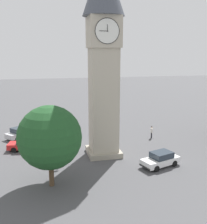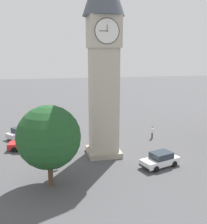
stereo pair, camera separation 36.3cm
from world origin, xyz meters
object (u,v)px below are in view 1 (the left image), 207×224
object	(u,v)px
car_white_side	(161,159)
pedestrian	(152,131)
road_sign	(63,148)
clock_tower	(104,41)
tree	(50,137)
car_blue_kerb	(21,132)
car_silver_kerb	(60,129)
car_red_corner	(26,144)

from	to	relation	value
car_white_side	pedestrian	xyz separation A→B (m)	(-2.82, -8.95, 0.25)
pedestrian	road_sign	bearing A→B (deg)	26.88
pedestrian	road_sign	world-z (taller)	road_sign
clock_tower	tree	distance (m)	12.05
tree	car_blue_kerb	bearing A→B (deg)	-76.11
car_white_side	road_sign	xyz separation A→B (m)	(9.75, -2.58, 1.14)
clock_tower	car_silver_kerb	world-z (taller)	clock_tower
car_red_corner	tree	xyz separation A→B (m)	(-2.70, 9.71, 3.69)
pedestrian	road_sign	xyz separation A→B (m)	(12.57, 6.37, 0.89)
pedestrian	tree	bearing A→B (deg)	37.22
car_silver_kerb	pedestrian	bearing A→B (deg)	159.00
car_white_side	pedestrian	bearing A→B (deg)	-107.47
car_white_side	tree	size ratio (longest dim) A/B	0.62
clock_tower	car_white_side	distance (m)	13.76
car_red_corner	car_white_side	size ratio (longest dim) A/B	0.98
road_sign	car_white_side	bearing A→B (deg)	165.19
car_blue_kerb	pedestrian	xyz separation A→B (m)	(-17.62, 4.25, 0.25)
car_blue_kerb	car_white_side	xyz separation A→B (m)	(-14.81, 13.20, 0.00)
car_silver_kerb	car_white_side	xyz separation A→B (m)	(-9.33, 13.62, 0.00)
clock_tower	pedestrian	bearing A→B (deg)	-150.93
car_red_corner	pedestrian	world-z (taller)	pedestrian
car_blue_kerb	road_sign	bearing A→B (deg)	115.45
car_white_side	road_sign	distance (m)	10.15
car_red_corner	car_white_side	xyz separation A→B (m)	(-13.83, 8.06, 0.00)
car_white_side	pedestrian	distance (m)	9.39
car_red_corner	tree	size ratio (longest dim) A/B	0.60
car_blue_kerb	tree	xyz separation A→B (m)	(-3.67, 14.85, 3.69)
car_silver_kerb	pedestrian	size ratio (longest dim) A/B	2.63
car_blue_kerb	car_silver_kerb	world-z (taller)	same
road_sign	clock_tower	bearing A→B (deg)	-156.91
car_silver_kerb	road_sign	size ratio (longest dim) A/B	1.59
clock_tower	pedestrian	size ratio (longest dim) A/B	12.86
clock_tower	pedestrian	world-z (taller)	clock_tower
car_blue_kerb	car_white_side	distance (m)	19.83
car_blue_kerb	pedestrian	distance (m)	18.13
car_white_side	car_red_corner	bearing A→B (deg)	-30.23
pedestrian	tree	xyz separation A→B (m)	(13.95, 10.60, 3.44)
car_white_side	tree	world-z (taller)	tree
car_silver_kerb	pedestrian	distance (m)	13.02
car_silver_kerb	car_blue_kerb	bearing A→B (deg)	4.39
clock_tower	car_silver_kerb	distance (m)	15.59
car_blue_kerb	road_sign	world-z (taller)	road_sign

